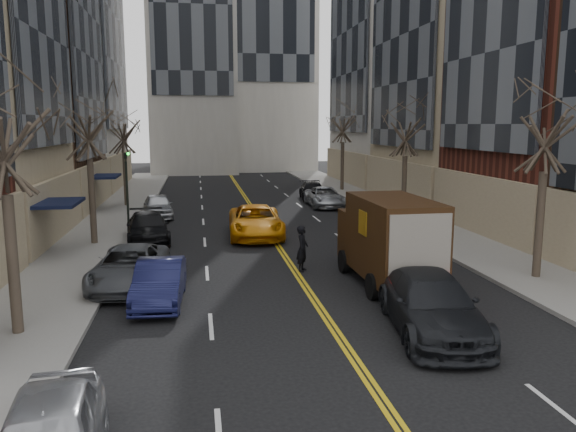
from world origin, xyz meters
The scene contains 20 objects.
sidewalk_left centered at (-9.00, 27.00, 0.07)m, with size 4.00×66.00×0.15m, color slate.
sidewalk_right centered at (9.00, 27.00, 0.07)m, with size 4.00×66.00×0.15m, color slate.
tree_lf_near centered at (-8.80, 8.00, 6.24)m, with size 3.20×3.20×8.41m.
tree_lf_mid centered at (-8.80, 20.00, 6.60)m, with size 3.20×3.20×8.91m.
tree_lf_far centered at (-8.80, 33.00, 6.02)m, with size 3.20×3.20×8.12m.
tree_rt_near centered at (8.80, 11.00, 6.45)m, with size 3.20×3.20×8.71m.
tree_rt_mid centered at (8.80, 25.00, 6.17)m, with size 3.20×3.20×8.32m.
tree_rt_far centered at (8.80, 40.00, 6.74)m, with size 3.20×3.20×9.11m.
traffic_signal centered at (-7.39, 22.00, 2.82)m, with size 0.29×0.26×4.70m.
ups_truck centered at (3.03, 11.31, 1.65)m, with size 2.54×6.01×3.27m.
observer_sedan centered at (2.66, 6.54, 0.81)m, with size 3.04×5.88×1.63m.
taxi centered at (-0.83, 20.93, 0.82)m, with size 2.70×5.87×1.63m, color orange.
pedestrian centered at (0.30, 13.71, 0.93)m, with size 0.68×0.44×1.85m, color black.
parked_lf_b centered at (-5.10, 10.45, 0.70)m, with size 1.49×4.28×1.41m, color #13153C.
parked_lf_c centered at (-6.30, 12.60, 0.72)m, with size 2.39×5.17×1.44m, color #4E5156.
parked_lf_d centered at (-6.30, 20.52, 0.73)m, with size 2.03×5.00×1.45m, color black.
parked_lf_e centered at (-6.30, 28.07, 0.74)m, with size 1.75×4.36×1.49m, color #B3B6BC.
parked_rt_a centered at (6.30, 24.01, 0.75)m, with size 1.60×4.58×1.51m, color #52565B.
parked_rt_b centered at (5.18, 30.95, 0.70)m, with size 2.32×5.04×1.40m, color #B1B5B9.
parked_rt_c centered at (5.10, 34.84, 0.67)m, with size 1.88×4.63×1.35m, color black.
Camera 1 is at (-3.78, -7.84, 5.85)m, focal length 35.00 mm.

